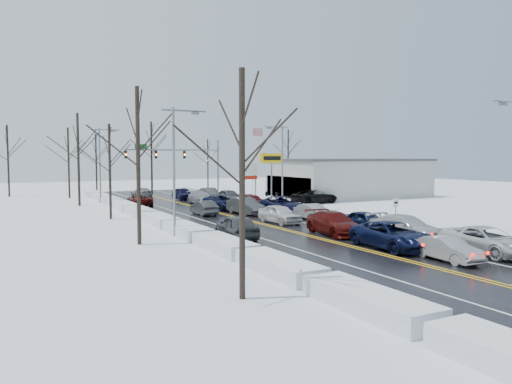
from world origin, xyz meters
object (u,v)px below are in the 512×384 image
tires_plus_sign (272,162)px  flagpole (253,154)px  traffic_signal_mast (184,157)px  dealership_building (349,178)px  oncoming_car_0 (204,215)px

tires_plus_sign → flagpole: (4.67, 14.01, 0.93)m
traffic_signal_mast → tires_plus_sign: (7.05, -12.00, -0.49)m
traffic_signal_mast → tires_plus_sign: size_ratio=2.21×
tires_plus_sign → dealership_building: tires_plus_sign is taller
traffic_signal_mast → flagpole: (11.72, 2.01, 0.45)m
tires_plus_sign → dealership_building: 13.82m
oncoming_car_0 → tires_plus_sign: bearing=-143.8°
flagpole → oncoming_car_0: (-17.08, -22.86, -5.93)m
tires_plus_sign → flagpole: size_ratio=0.60×
traffic_signal_mast → oncoming_car_0: 22.21m
tires_plus_sign → traffic_signal_mast: bearing=120.5°
dealership_building → oncoming_car_0: size_ratio=4.87×
traffic_signal_mast → flagpole: 11.90m
tires_plus_sign → flagpole: 14.79m
dealership_building → oncoming_car_0: bearing=-157.2°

